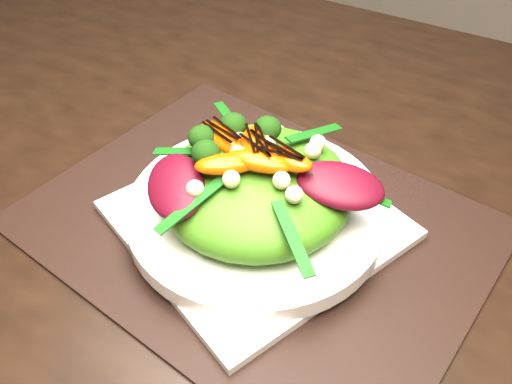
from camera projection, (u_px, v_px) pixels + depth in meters
The scene contains 11 objects.
floor at pixel (193, 380), 1.26m from camera, with size 4.00×4.00×0.01m, color brown.
dining_table at pixel (152, 120), 0.76m from camera, with size 1.60×0.90×0.75m, color black.
placemat at pixel (256, 224), 0.58m from camera, with size 0.46×0.35×0.00m, color black.
plate_base at pixel (256, 219), 0.58m from camera, with size 0.25×0.25×0.01m, color silver.
salad_bowl at pixel (256, 209), 0.57m from camera, with size 0.27×0.27×0.02m, color white.
lettuce_mound at pixel (256, 187), 0.55m from camera, with size 0.20×0.20×0.07m, color #417916.
radicchio_leaf at pixel (340, 185), 0.51m from camera, with size 0.08×0.05×0.02m, color #400612.
orange_segment at pixel (253, 139), 0.54m from camera, with size 0.06×0.03×0.02m, color #D33E03.
broccoli_floret at pixel (216, 123), 0.55m from camera, with size 0.04×0.04×0.04m, color black.
macadamia_nut at pixel (248, 188), 0.49m from camera, with size 0.02×0.02×0.02m, color beige.
balsamic_drizzle at pixel (253, 131), 0.53m from camera, with size 0.04×0.00×0.00m, color black.
Camera 1 is at (0.45, -0.47, 1.17)m, focal length 38.00 mm.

